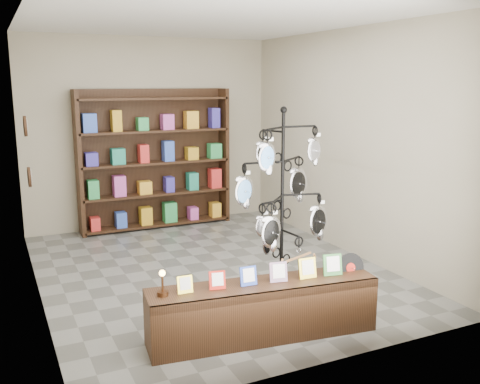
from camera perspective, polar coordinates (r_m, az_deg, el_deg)
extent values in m
plane|color=slate|center=(6.75, -3.17, -8.30)|extent=(5.00, 5.00, 0.00)
plane|color=#A9A088|center=(8.75, -9.52, 6.24)|extent=(4.00, 0.00, 4.00)
plane|color=#A9A088|center=(4.21, 9.56, 0.51)|extent=(4.00, 0.00, 4.00)
plane|color=#A9A088|center=(5.95, -21.50, 3.10)|extent=(0.00, 5.00, 5.00)
plane|color=#A9A088|center=(7.38, 11.29, 5.19)|extent=(0.00, 5.00, 5.00)
plane|color=white|center=(6.38, -3.49, 17.91)|extent=(5.00, 5.00, 0.00)
cylinder|color=black|center=(5.67, 4.34, -12.17)|extent=(0.52, 0.52, 0.03)
cylinder|color=black|center=(5.35, 4.50, -2.36)|extent=(0.04, 0.04, 2.02)
sphere|color=black|center=(5.20, 4.68, 8.73)|extent=(0.07, 0.07, 0.07)
ellipsoid|color=silver|center=(5.59, 2.89, -5.69)|extent=(0.11, 0.06, 0.21)
cube|color=#BA7D4D|center=(5.23, 6.27, -6.90)|extent=(0.37, 0.15, 0.04)
cube|color=black|center=(5.00, 2.48, -12.48)|extent=(2.15, 0.70, 0.52)
cube|color=yellow|center=(4.68, -5.90, -9.78)|extent=(0.14, 0.07, 0.15)
cube|color=#B4190E|center=(4.74, -2.45, -9.38)|extent=(0.15, 0.07, 0.16)
cube|color=#263FA5|center=(4.82, 0.89, -8.95)|extent=(0.16, 0.07, 0.17)
cube|color=#E54C33|center=(4.91, 4.11, -8.51)|extent=(0.17, 0.08, 0.18)
cube|color=yellow|center=(5.02, 7.19, -8.06)|extent=(0.18, 0.08, 0.19)
cube|color=#337233|center=(5.13, 9.84, -7.65)|extent=(0.19, 0.08, 0.20)
cylinder|color=black|center=(5.30, 11.71, -7.92)|extent=(0.29, 0.10, 0.28)
cylinder|color=#B4190E|center=(5.30, 11.73, -7.93)|extent=(0.10, 0.04, 0.10)
cylinder|color=#412512|center=(4.67, -8.23, -10.66)|extent=(0.10, 0.10, 0.04)
cylinder|color=#412512|center=(4.64, -8.27, -9.67)|extent=(0.02, 0.02, 0.13)
sphere|color=#FFBF59|center=(4.60, -8.30, -8.56)|extent=(0.05, 0.05, 0.05)
cube|color=black|center=(8.74, -9.32, 3.60)|extent=(2.40, 0.04, 2.20)
cube|color=black|center=(8.34, -16.83, 2.87)|extent=(0.06, 0.36, 2.20)
cube|color=black|center=(8.99, -1.78, 3.96)|extent=(0.06, 0.36, 2.20)
cube|color=black|center=(8.80, -8.81, -3.32)|extent=(2.36, 0.36, 0.04)
cube|color=black|center=(8.68, -8.91, -0.13)|extent=(2.36, 0.36, 0.03)
cube|color=black|center=(8.59, -9.02, 3.13)|extent=(2.36, 0.36, 0.04)
cube|color=black|center=(8.54, -9.12, 6.45)|extent=(2.36, 0.36, 0.04)
cube|color=black|center=(8.51, -9.23, 9.81)|extent=(2.36, 0.36, 0.04)
cylinder|color=black|center=(6.72, -21.94, 6.53)|extent=(0.03, 0.24, 0.24)
cylinder|color=black|center=(6.79, -21.55, 1.49)|extent=(0.03, 0.24, 0.24)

